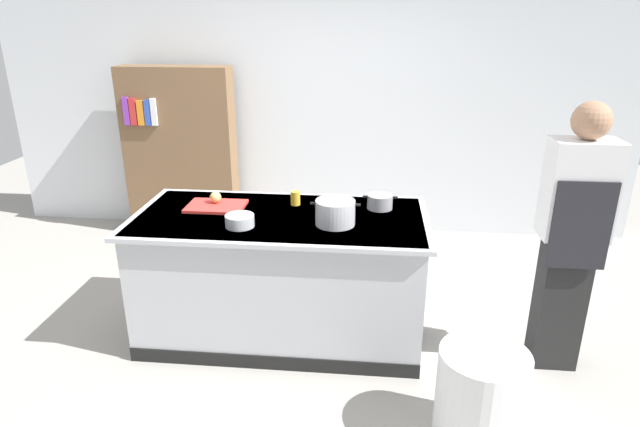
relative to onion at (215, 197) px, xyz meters
The scene contains 12 objects.
ground_plane 1.09m from the onion, 18.09° to the right, with size 10.00×10.00×0.00m, color #9E9991.
back_wall 2.07m from the onion, 75.96° to the left, with size 6.40×0.12×3.00m, color silver.
counter_island 0.71m from the onion, 18.15° to the right, with size 1.98×0.98×0.90m.
cutting_board 0.07m from the onion, 71.85° to the right, with size 0.40×0.28×0.02m, color red.
onion is the anchor object (origin of this frame).
stock_pot 0.91m from the onion, 17.75° to the right, with size 0.32×0.25×0.16m.
sauce_pan 1.15m from the onion, ahead, with size 0.24×0.18×0.10m.
mixing_bowl 0.46m from the onion, 54.70° to the right, with size 0.19×0.19×0.08m, color #B7BABF.
juice_cup 0.56m from the onion, ahead, with size 0.07×0.07×0.10m, color yellow.
trash_bin 2.14m from the onion, 32.81° to the right, with size 0.47×0.47×0.55m, color white.
person_chef 2.33m from the onion, ahead, with size 0.38×0.25×1.72m.
bookshelf 1.85m from the onion, 117.15° to the left, with size 1.10×0.31×1.70m.
Camera 1 is at (0.60, -3.32, 2.18)m, focal length 30.10 mm.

